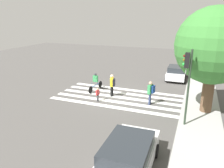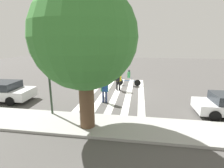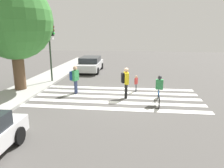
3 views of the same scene
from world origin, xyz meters
TOP-DOWN VIEW (x-y plane):
  - ground_plane at (0.00, 0.00)m, footprint 60.00×60.00m
  - sidewalk_curb at (0.00, 6.25)m, footprint 36.00×2.50m
  - crosswalk_stripes at (0.00, 0.00)m, footprint 4.61×10.00m
  - traffic_light at (3.21, 5.24)m, footprint 0.60×0.50m
  - street_tree at (0.67, 6.54)m, footprint 4.84×4.84m
  - pedestrian_adult_tall_backpack at (-0.03, -0.52)m, footprint 0.55×0.50m
  - pedestrian_child_with_backpack at (1.44, -1.15)m, footprint 0.33×0.23m
  - pedestrian_adult_blue_shirt at (0.54, 2.74)m, footprint 0.53×0.50m
  - cyclist_far_lane at (-0.85, -2.43)m, footprint 2.36×0.41m
  - car_parked_silver_sedan at (8.31, 3.43)m, footprint 4.81×2.19m

SIDE VIEW (x-z plane):
  - ground_plane at x=0.00m, z-range 0.00..0.00m
  - crosswalk_stripes at x=0.00m, z-range 0.00..0.01m
  - sidewalk_curb at x=0.00m, z-range 0.00..0.14m
  - pedestrian_child_with_backpack at x=1.44m, z-range 0.07..1.15m
  - car_parked_silver_sedan at x=8.31m, z-range 0.02..1.46m
  - cyclist_far_lane at x=-0.85m, z-range 0.07..1.65m
  - pedestrian_adult_blue_shirt at x=0.54m, z-range 0.15..1.92m
  - pedestrian_adult_tall_backpack at x=-0.03m, z-range 0.16..1.98m
  - traffic_light at x=3.21m, z-range 0.92..5.52m
  - street_tree at x=0.67m, z-range 1.02..7.97m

